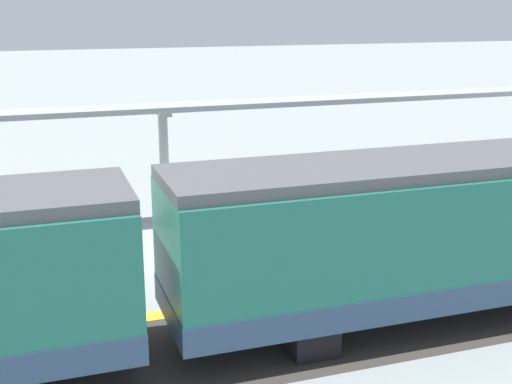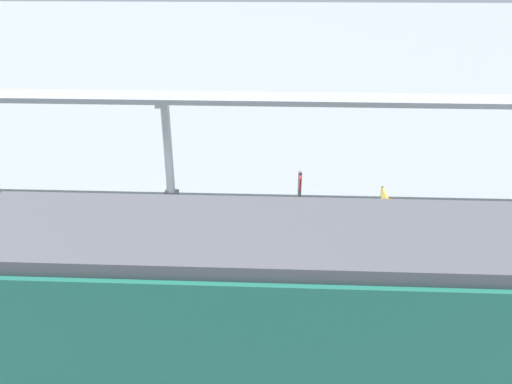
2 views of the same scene
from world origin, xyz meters
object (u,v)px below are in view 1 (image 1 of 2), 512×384
at_px(platform_info_sign, 328,190).
at_px(passenger_waiting_near_edge, 499,210).
at_px(train_near_carriage, 498,226).
at_px(bench_mid_platform, 389,198).
at_px(canopy_pillar_second, 164,166).

bearing_deg(platform_info_sign, passenger_waiting_near_edge, -117.37).
bearing_deg(train_near_carriage, passenger_waiting_near_edge, -39.23).
bearing_deg(bench_mid_platform, train_near_carriage, 169.09).
distance_m(train_near_carriage, canopy_pillar_second, 9.95).
xyz_separation_m(train_near_carriage, canopy_pillar_second, (8.18, 5.67, -0.09)).
distance_m(canopy_pillar_second, passenger_waiting_near_edge, 9.72).
bearing_deg(canopy_pillar_second, platform_info_sign, -122.84).
relative_size(canopy_pillar_second, platform_info_sign, 1.56).
bearing_deg(bench_mid_platform, canopy_pillar_second, 80.02).
relative_size(platform_info_sign, passenger_waiting_near_edge, 1.41).
distance_m(train_near_carriage, platform_info_sign, 5.71).
bearing_deg(train_near_carriage, platform_info_sign, 15.25).
bearing_deg(platform_info_sign, bench_mid_platform, -62.76).
xyz_separation_m(bench_mid_platform, passenger_waiting_near_edge, (-3.63, -1.37, 0.53)).
bearing_deg(bench_mid_platform, platform_info_sign, 117.24).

